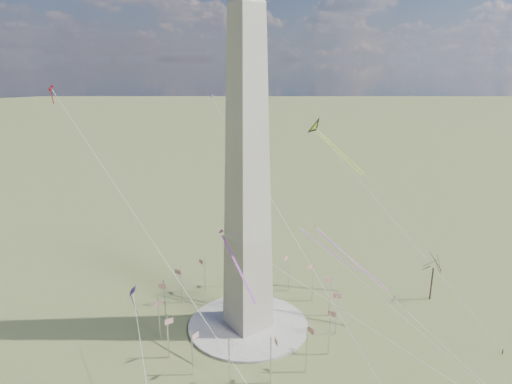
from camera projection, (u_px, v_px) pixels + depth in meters
ground at (248, 326)px, 137.66m from camera, size 2000.00×2000.00×0.00m
plaza at (248, 325)px, 137.55m from camera, size 36.00×36.00×0.80m
washington_monument at (247, 172)px, 124.26m from camera, size 15.56×15.56×100.00m
flagpole_ring at (248, 305)px, 135.63m from camera, size 54.40×54.40×13.00m
tree_near at (434, 266)px, 149.74m from camera, size 9.82×9.82×17.19m
person_east at (503, 352)px, 124.32m from camera, size 0.70×0.67×1.61m
kite_delta_black at (318, 130)px, 141.19m from camera, size 10.19×19.44×15.85m
kite_diamond_purple at (133, 294)px, 122.29m from camera, size 2.56×3.28×9.57m
kite_streamer_left at (339, 247)px, 139.59m from camera, size 11.11×22.93×16.77m
kite_streamer_mid at (233, 256)px, 123.66m from camera, size 3.45×20.24×13.90m
kite_streamer_right at (320, 243)px, 158.24m from camera, size 14.05×18.41×15.05m
kite_small_red at (51, 90)px, 119.13m from camera, size 1.47×2.32×5.14m
kite_small_white at (212, 98)px, 158.65m from camera, size 1.35×2.05×4.44m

